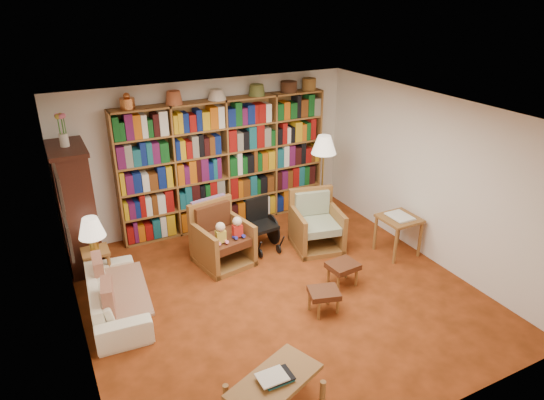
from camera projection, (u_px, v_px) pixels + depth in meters
floor at (279, 293)px, 6.66m from camera, size 5.00×5.00×0.00m
ceiling at (281, 114)px, 5.64m from camera, size 5.00×5.00×0.00m
wall_back at (211, 154)px, 8.18m from camera, size 5.00×0.00×5.00m
wall_front at (417, 322)px, 4.11m from camera, size 5.00×0.00×5.00m
wall_left at (71, 256)px, 5.11m from camera, size 0.00×5.00×5.00m
wall_right at (429, 178)px, 7.19m from camera, size 0.00×5.00×5.00m
bookshelf at (226, 160)px, 8.16m from camera, size 3.60×0.30×2.42m
curio_cabinet at (76, 207)px, 6.96m from camera, size 0.50×0.95×2.40m
framed_pictures at (64, 213)px, 5.21m from camera, size 0.03×0.52×0.97m
sofa at (116, 296)px, 6.18m from camera, size 1.69×0.75×0.48m
sofa_throw at (120, 291)px, 6.18m from camera, size 0.79×1.32×0.04m
cushion_left at (99, 271)px, 6.33m from camera, size 0.15×0.40×0.39m
cushion_right at (108, 299)px, 5.76m from camera, size 0.19×0.42×0.41m
side_table_lamp at (97, 259)px, 6.73m from camera, size 0.36×0.36×0.53m
table_lamp at (91, 229)px, 6.54m from camera, size 0.36×0.36×0.49m
armchair_leather at (220, 238)px, 7.30m from camera, size 0.88×0.91×0.94m
armchair_sage at (314, 225)px, 7.75m from camera, size 0.88×0.90×0.91m
wheelchair at (260, 226)px, 7.69m from camera, size 0.47×0.66×0.82m
floor_lamp at (324, 148)px, 8.09m from camera, size 0.42×0.42×1.59m
side_table_papers at (399, 223)px, 7.45m from camera, size 0.56×0.56×0.65m
footstool_a at (324, 294)px, 6.17m from camera, size 0.46×0.42×0.32m
footstool_b at (343, 267)px, 6.73m from camera, size 0.43×0.38×0.34m
coffee_table at (275, 384)px, 4.66m from camera, size 1.06×0.80×0.46m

